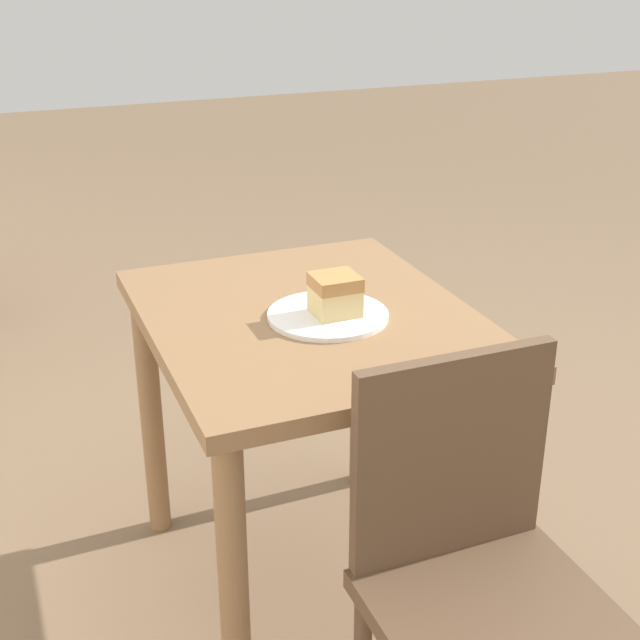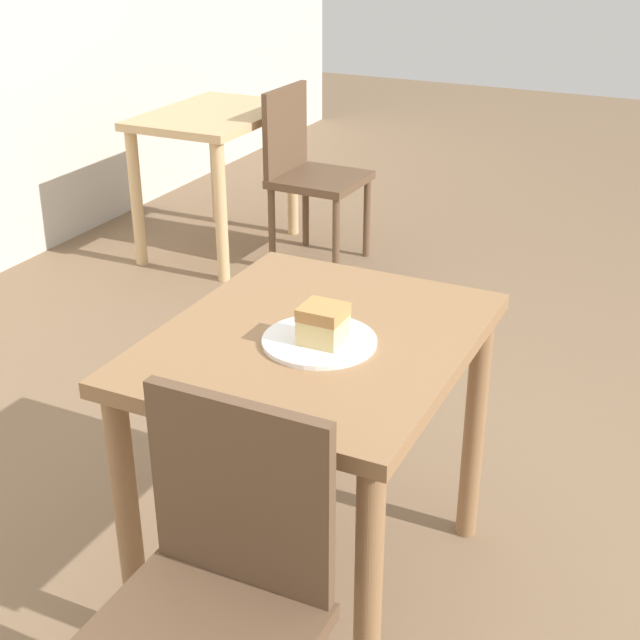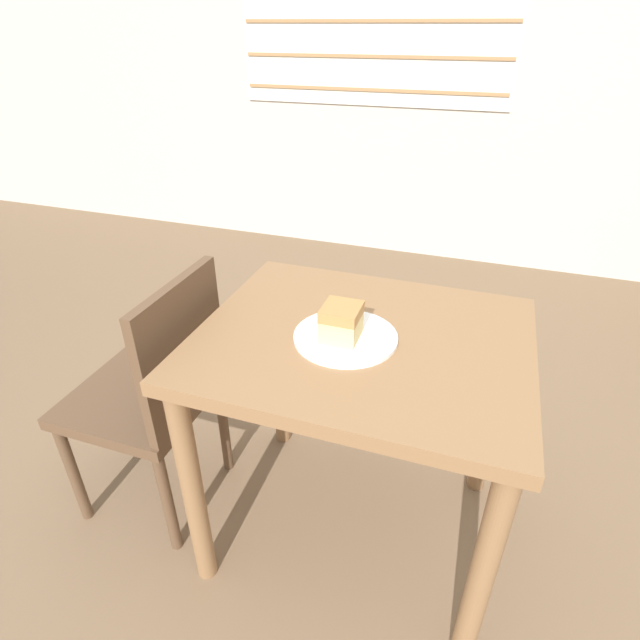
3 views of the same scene
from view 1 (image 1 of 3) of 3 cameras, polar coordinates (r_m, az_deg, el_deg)
The scene contains 5 objects.
ground_plane at distance 2.72m, azimuth 10.35°, elevation -12.03°, with size 14.00×14.00×0.00m, color #7A6047.
dining_table_near at distance 2.08m, azimuth -0.67°, elevation -2.93°, with size 0.87×0.72×0.77m.
chair_near_window at distance 1.72m, azimuth 10.18°, elevation -15.90°, with size 0.42×0.42×0.88m.
plate at distance 2.00m, azimuth 0.50°, elevation 0.31°, with size 0.27×0.27×0.01m.
cake_slice at distance 1.98m, azimuth 0.97°, elevation 1.65°, with size 0.10×0.10×0.09m.
Camera 1 is at (-1.83, 1.25, 1.57)m, focal length 50.00 mm.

